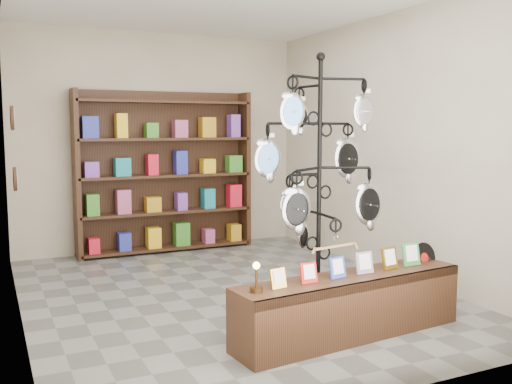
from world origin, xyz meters
The scene contains 6 objects.
ground centered at (0.00, 0.00, 0.00)m, with size 5.00×5.00×0.00m, color slate.
room_envelope centered at (0.00, 0.00, 1.85)m, with size 5.00×5.00×5.00m.
display_tree centered at (0.40, -1.07, 1.35)m, with size 1.20×1.04×2.35m.
front_shelf centered at (0.42, -1.54, 0.26)m, with size 2.11×0.62×0.73m.
back_shelving centered at (0.00, 2.30, 1.03)m, with size 2.42×0.36×2.20m.
wall_clocks centered at (-1.97, 0.80, 1.50)m, with size 0.03×0.24×0.84m.
Camera 1 is at (-2.22, -5.29, 1.71)m, focal length 40.00 mm.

